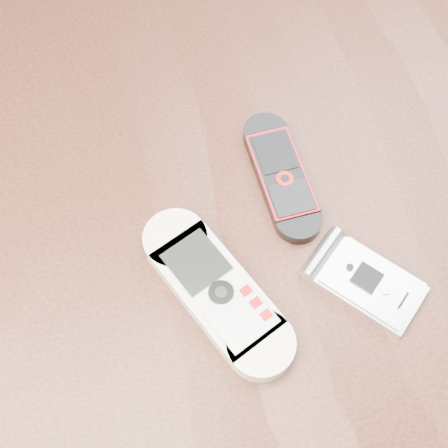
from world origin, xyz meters
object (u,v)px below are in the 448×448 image
table (219,278)px  nokia_white (216,291)px  motorola_razr (368,283)px  nokia_black_red (281,175)px

table → nokia_white: 0.13m
nokia_white → table: bearing=51.2°
nokia_white → motorola_razr: (0.12, -0.02, -0.00)m
nokia_white → nokia_black_red: 0.12m
nokia_black_red → motorola_razr: (0.04, -0.11, 0.00)m
nokia_black_red → table: bearing=-152.9°
nokia_white → nokia_black_red: (0.08, 0.09, -0.00)m
table → nokia_black_red: nokia_black_red is taller
nokia_white → nokia_black_red: nokia_white is taller
nokia_black_red → motorola_razr: 0.12m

